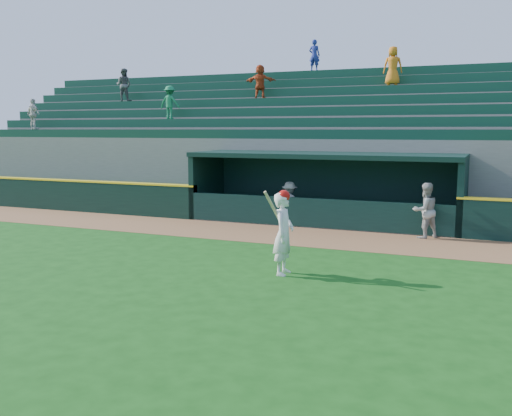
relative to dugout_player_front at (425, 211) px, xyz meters
The scene contains 9 objects.
ground 7.16m from the dugout_player_front, 120.80° to the right, with size 120.00×120.00×0.00m, color #134711.
warning_track 3.93m from the dugout_player_front, 161.65° to the right, with size 40.00×3.00×0.01m, color brown.
field_wall_left 15.90m from the dugout_player_front, behind, with size 15.50×0.30×1.20m, color black.
wall_stripe_left 15.90m from the dugout_player_front, behind, with size 15.50×0.32×0.06m, color yellow.
dugout_player_front is the anchor object (origin of this frame).
dugout_player_inside 4.78m from the dugout_player_front, 168.54° to the left, with size 0.95×0.54×1.46m, color #989893.
dugout 4.14m from the dugout_player_front, 152.49° to the left, with size 9.40×2.80×2.46m.
stands 7.59m from the dugout_player_front, 119.53° to the left, with size 34.50×6.25×7.40m.
batter_at_plate 6.25m from the dugout_player_front, 112.92° to the right, with size 0.57×0.81×1.95m.
Camera 1 is at (5.58, -11.56, 3.28)m, focal length 40.00 mm.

